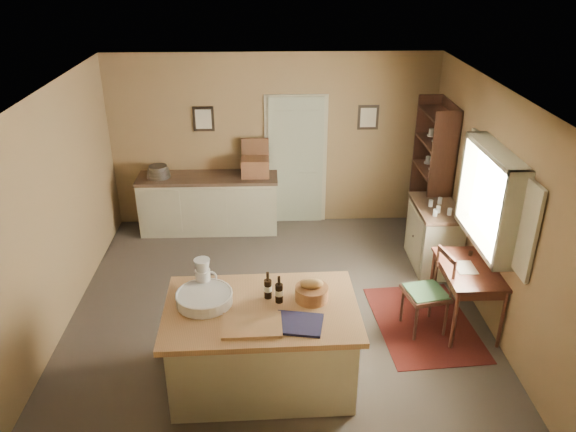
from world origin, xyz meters
name	(u,v)px	position (x,y,z in m)	size (l,w,h in m)	color
ground	(277,307)	(0.00, 0.00, 0.00)	(5.00, 5.00, 0.00)	#50463D
wall_back	(273,141)	(0.00, 2.50, 1.35)	(5.00, 0.10, 2.70)	olive
wall_front	(281,351)	(0.00, -2.50, 1.35)	(5.00, 0.10, 2.70)	olive
wall_left	(55,213)	(-2.50, 0.00, 1.35)	(0.10, 5.00, 2.70)	olive
wall_right	(491,206)	(2.50, 0.00, 1.35)	(0.10, 5.00, 2.70)	olive
ceiling	(275,92)	(0.00, 0.00, 2.70)	(5.00, 5.00, 0.00)	silver
door	(296,160)	(0.35, 2.47, 1.05)	(0.97, 0.06, 2.11)	#9EA388
framed_prints	(286,118)	(0.20, 2.48, 1.72)	(2.82, 0.02, 0.38)	black
window	(494,198)	(2.42, -0.20, 1.55)	(0.25, 1.99, 1.12)	#B4AF8D
work_island	(261,342)	(-0.17, -1.29, 0.48)	(1.92, 1.28, 1.20)	#B4AF8D
sideboard	(210,201)	(-1.01, 2.20, 0.48)	(2.14, 0.61, 1.18)	#B4AF8D
rug	(424,323)	(1.75, -0.39, 0.00)	(1.10, 1.60, 0.01)	#44140D
writing_desk	(468,274)	(2.20, -0.39, 0.67)	(0.61, 1.00, 0.82)	#381A12
desk_chair	(426,293)	(1.70, -0.48, 0.49)	(0.45, 0.45, 0.97)	black
right_cabinet	(434,235)	(2.20, 0.99, 0.46)	(0.57, 1.02, 0.99)	#B4AF8D
shelving_unit	(435,174)	(2.36, 1.77, 1.06)	(0.36, 0.96, 2.13)	black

